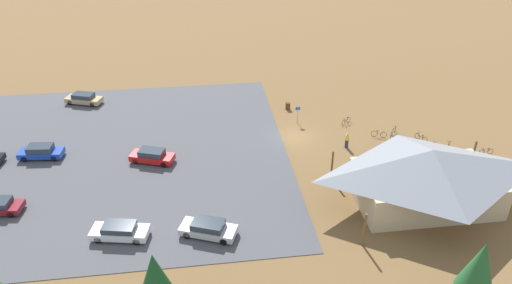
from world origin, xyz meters
The scene contains 21 objects.
ground centered at (0.00, 0.00, 0.00)m, with size 160.00×160.00×0.00m, color brown.
parking_lot_asphalt centered at (23.28, 1.38, 0.03)m, with size 43.48×35.12×0.05m, color #4C4C51.
bike_pavilion centered at (-9.19, 13.52, 3.17)m, with size 15.10×10.04×5.58m.
trash_bin centered at (-0.59, -7.21, 0.45)m, with size 0.60×0.60×0.90m, color brown.
lot_sign centered at (-1.01, -3.39, 1.41)m, with size 0.56×0.08×2.20m.
pine_far_west centered at (-7.13, 25.39, 3.80)m, with size 2.55×2.55×5.86m.
bicycle_yellow_yard_left centered at (-10.68, 2.79, 0.36)m, with size 0.48×1.63×0.82m.
bicycle_green_lone_east centered at (-15.22, 6.51, 0.35)m, with size 1.12×1.27×0.82m.
bicycle_white_trailside centered at (-11.46, 0.76, 0.34)m, with size 1.13×1.31×0.78m.
bicycle_orange_mid_cluster centered at (-9.50, 1.30, 0.39)m, with size 1.63×0.76×0.81m.
bicycle_teal_front_row centered at (-16.05, 4.98, 0.36)m, with size 0.86×1.48×0.82m.
bicycle_blue_edge_south centered at (-14.18, 4.62, 0.35)m, with size 1.60×0.69×0.79m.
bicycle_black_yard_right centered at (-13.92, 2.70, 0.37)m, with size 0.88×1.50×0.87m.
bicycle_purple_near_sign centered at (-19.56, 6.44, 0.35)m, with size 1.64×0.48×0.77m.
bicycle_red_back_row centered at (-6.74, -2.30, 0.39)m, with size 1.40×1.10×0.85m.
car_blue_by_curb centered at (27.46, 0.87, 0.76)m, with size 4.63×2.20×1.43m.
car_red_end_stall centered at (15.80, 3.29, 0.75)m, with size 4.82×3.12×1.42m.
car_white_aisle_side centered at (17.81, 14.83, 0.72)m, with size 4.96×2.70×1.34m.
car_silver_near_entry centered at (10.54, 15.50, 0.73)m, with size 5.05×3.48×1.37m.
car_tan_mid_lot centered at (25.35, -12.26, 0.74)m, with size 4.94×3.17×1.38m.
visitor_crossing_yard centered at (-5.16, 3.04, 0.94)m, with size 0.36×0.36×1.78m.
Camera 1 is at (10.66, 46.40, 26.82)m, focal length 33.46 mm.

